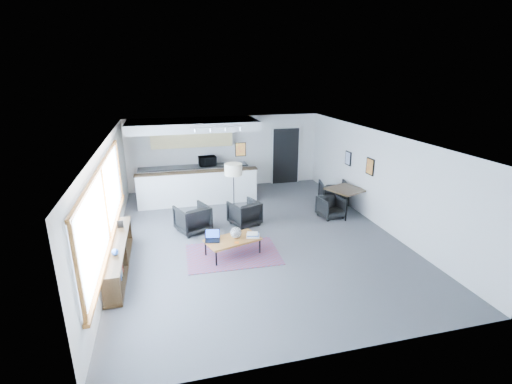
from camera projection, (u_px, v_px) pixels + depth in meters
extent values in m
cube|color=#4A4A4C|center=(255.00, 235.00, 9.82)|extent=(7.00, 9.00, 0.01)
cube|color=white|center=(255.00, 137.00, 9.01)|extent=(7.00, 9.00, 0.01)
cube|color=silver|center=(225.00, 152.00, 13.56)|extent=(7.00, 0.01, 2.60)
cube|color=silver|center=(332.00, 281.00, 5.27)|extent=(7.00, 0.01, 2.60)
cube|color=silver|center=(109.00, 199.00, 8.59)|extent=(0.01, 9.00, 2.60)
cube|color=silver|center=(378.00, 179.00, 10.23)|extent=(0.01, 9.00, 2.60)
cube|color=#8CBFFF|center=(104.00, 204.00, 7.71)|extent=(0.02, 5.80, 1.55)
cube|color=brown|center=(111.00, 239.00, 7.97)|extent=(0.10, 5.95, 0.06)
cube|color=brown|center=(100.00, 167.00, 7.47)|extent=(0.06, 5.95, 0.06)
cube|color=brown|center=(78.00, 275.00, 5.05)|extent=(0.06, 0.06, 1.60)
cube|color=brown|center=(105.00, 204.00, 7.72)|extent=(0.06, 0.06, 1.60)
cube|color=brown|center=(119.00, 170.00, 10.39)|extent=(0.06, 0.06, 1.60)
cube|color=#332212|center=(117.00, 243.00, 7.93)|extent=(0.35, 3.00, 0.05)
cube|color=#332212|center=(120.00, 267.00, 8.11)|extent=(0.35, 3.00, 0.05)
cube|color=#332212|center=(111.00, 293.00, 6.69)|extent=(0.33, 0.04, 0.55)
cube|color=#332212|center=(119.00, 256.00, 8.02)|extent=(0.33, 0.04, 0.55)
cube|color=#332212|center=(124.00, 229.00, 9.36)|extent=(0.33, 0.04, 0.55)
cube|color=#3359A5|center=(113.00, 295.00, 6.88)|extent=(0.18, 0.04, 0.20)
cube|color=silver|center=(114.00, 290.00, 7.03)|extent=(0.18, 0.04, 0.22)
cube|color=maroon|center=(115.00, 285.00, 7.18)|extent=(0.18, 0.04, 0.24)
cube|color=#332212|center=(116.00, 281.00, 7.35)|extent=(0.18, 0.04, 0.20)
cube|color=#3359A5|center=(117.00, 276.00, 7.50)|extent=(0.18, 0.04, 0.22)
cube|color=silver|center=(118.00, 271.00, 7.65)|extent=(0.18, 0.04, 0.24)
cube|color=maroon|center=(119.00, 268.00, 7.82)|extent=(0.18, 0.04, 0.20)
cube|color=#332212|center=(119.00, 264.00, 7.97)|extent=(0.18, 0.04, 0.22)
cube|color=#3359A5|center=(120.00, 260.00, 8.12)|extent=(0.18, 0.03, 0.24)
cube|color=silver|center=(121.00, 257.00, 8.29)|extent=(0.18, 0.03, 0.20)
cube|color=maroon|center=(121.00, 253.00, 8.44)|extent=(0.18, 0.03, 0.22)
cube|color=#332212|center=(122.00, 249.00, 8.59)|extent=(0.18, 0.04, 0.24)
cube|color=black|center=(120.00, 224.00, 8.63)|extent=(0.14, 0.02, 0.18)
sphere|color=#264C99|center=(115.00, 252.00, 7.36)|extent=(0.14, 0.14, 0.14)
cube|color=white|center=(198.00, 189.00, 11.85)|extent=(3.80, 0.25, 1.10)
cube|color=#332212|center=(197.00, 172.00, 11.68)|extent=(3.85, 0.32, 0.04)
cube|color=white|center=(194.00, 179.00, 13.22)|extent=(3.80, 0.60, 0.90)
cube|color=#2D2D2D|center=(194.00, 167.00, 13.08)|extent=(3.82, 0.62, 0.04)
cube|color=tan|center=(192.00, 137.00, 12.89)|extent=(2.80, 0.35, 0.70)
cube|color=white|center=(193.00, 125.00, 12.09)|extent=(4.20, 1.80, 0.30)
cube|color=black|center=(241.00, 149.00, 11.82)|extent=(0.35, 0.03, 0.45)
cube|color=orange|center=(241.00, 149.00, 11.80)|extent=(0.30, 0.01, 0.40)
cube|color=black|center=(285.00, 156.00, 14.10)|extent=(1.00, 0.12, 2.10)
cube|color=white|center=(272.00, 157.00, 13.99)|extent=(0.06, 0.10, 2.10)
cube|color=white|center=(298.00, 155.00, 14.23)|extent=(0.06, 0.10, 2.10)
cube|color=white|center=(286.00, 128.00, 13.77)|extent=(1.10, 0.10, 0.06)
cube|color=silver|center=(217.00, 127.00, 10.91)|extent=(1.60, 0.04, 0.04)
cylinder|color=silver|center=(195.00, 131.00, 10.78)|extent=(0.07, 0.07, 0.09)
cylinder|color=silver|center=(211.00, 130.00, 10.88)|extent=(0.07, 0.07, 0.09)
cylinder|color=silver|center=(226.00, 129.00, 10.99)|extent=(0.07, 0.07, 0.09)
cylinder|color=silver|center=(240.00, 129.00, 11.09)|extent=(0.07, 0.07, 0.09)
cube|color=black|center=(370.00, 167.00, 10.52)|extent=(0.03, 0.38, 0.48)
cube|color=orange|center=(370.00, 167.00, 10.51)|extent=(0.00, 0.32, 0.42)
cube|color=black|center=(348.00, 158.00, 11.73)|extent=(0.03, 0.34, 0.44)
cube|color=#859FC5|center=(348.00, 158.00, 11.72)|extent=(0.00, 0.28, 0.38)
cube|color=#592F45|center=(233.00, 254.00, 8.77)|extent=(2.21, 1.55, 0.01)
cube|color=brown|center=(233.00, 240.00, 8.65)|extent=(1.38, 1.01, 0.05)
cube|color=black|center=(216.00, 259.00, 8.20)|extent=(0.04, 0.04, 0.36)
cube|color=black|center=(206.00, 249.00, 8.66)|extent=(0.04, 0.04, 0.36)
cube|color=black|center=(260.00, 246.00, 8.77)|extent=(0.04, 0.04, 0.36)
cube|color=black|center=(248.00, 238.00, 9.23)|extent=(0.04, 0.04, 0.36)
cube|color=black|center=(239.00, 246.00, 8.43)|extent=(1.13, 0.38, 0.03)
cube|color=black|center=(227.00, 237.00, 8.89)|extent=(1.13, 0.38, 0.03)
cube|color=black|center=(212.00, 241.00, 8.54)|extent=(0.38, 0.31, 0.02)
cube|color=black|center=(213.00, 233.00, 8.62)|extent=(0.34, 0.12, 0.22)
cube|color=blue|center=(213.00, 234.00, 8.62)|extent=(0.31, 0.10, 0.19)
sphere|color=gray|center=(236.00, 233.00, 8.67)|extent=(0.26, 0.26, 0.26)
cube|color=silver|center=(253.00, 236.00, 8.77)|extent=(0.35, 0.31, 0.04)
cube|color=#3359A5|center=(253.00, 234.00, 8.76)|extent=(0.32, 0.28, 0.03)
cube|color=silver|center=(252.00, 234.00, 8.73)|extent=(0.30, 0.26, 0.03)
cube|color=#E5590C|center=(237.00, 242.00, 8.46)|extent=(0.12, 0.12, 0.01)
imported|color=black|center=(193.00, 217.00, 9.91)|extent=(1.01, 0.98, 0.81)
imported|color=black|center=(244.00, 212.00, 10.37)|extent=(0.94, 0.91, 0.76)
cylinder|color=black|center=(234.00, 221.00, 10.70)|extent=(0.34, 0.34, 0.03)
cylinder|color=black|center=(234.00, 197.00, 10.47)|extent=(0.03, 0.03, 1.44)
cylinder|color=#F4EAC9|center=(233.00, 169.00, 10.22)|extent=(0.55, 0.55, 0.32)
cube|color=#332212|center=(346.00, 189.00, 11.04)|extent=(1.22, 1.22, 0.04)
cylinder|color=black|center=(346.00, 209.00, 10.61)|extent=(0.05, 0.05, 0.75)
cylinder|color=black|center=(325.00, 201.00, 11.25)|extent=(0.05, 0.05, 0.75)
cylinder|color=black|center=(365.00, 203.00, 11.08)|extent=(0.05, 0.05, 0.75)
cylinder|color=black|center=(343.00, 196.00, 11.72)|extent=(0.05, 0.05, 0.75)
imported|color=black|center=(331.00, 208.00, 10.92)|extent=(0.65, 0.62, 0.59)
imported|color=black|center=(333.00, 194.00, 11.91)|extent=(0.84, 0.80, 0.73)
imported|color=black|center=(207.00, 160.00, 13.12)|extent=(0.63, 0.39, 0.40)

